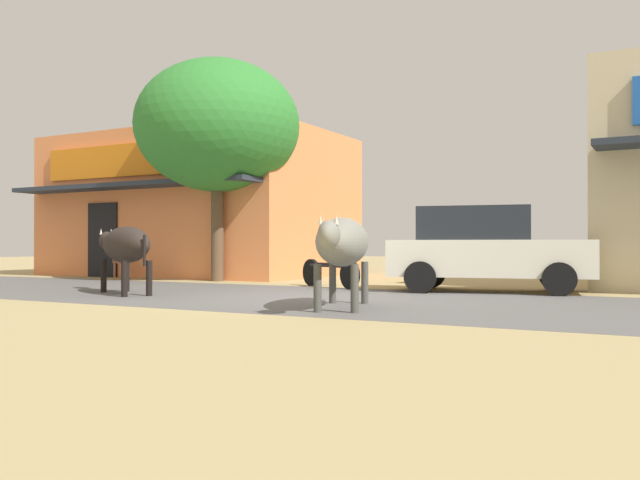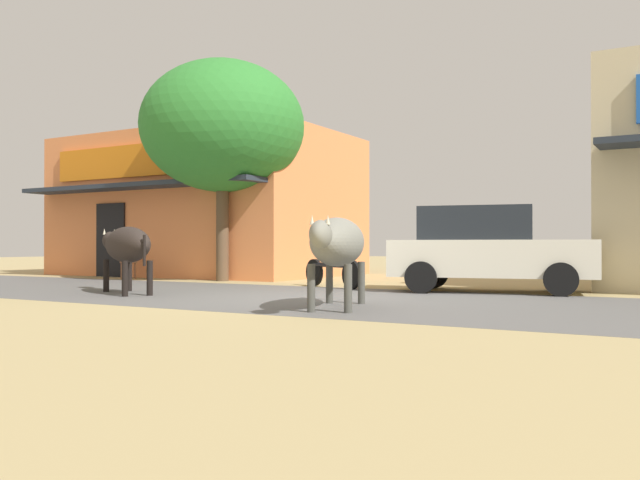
{
  "view_description": "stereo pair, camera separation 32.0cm",
  "coord_description": "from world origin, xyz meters",
  "px_view_note": "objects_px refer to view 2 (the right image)",
  "views": [
    {
      "loc": [
        5.54,
        -9.96,
        0.9
      ],
      "look_at": [
        -0.31,
        0.83,
        1.0
      ],
      "focal_mm": 37.56,
      "sensor_mm": 36.0,
      "label": 1
    },
    {
      "loc": [
        5.82,
        -9.8,
        0.9
      ],
      "look_at": [
        -0.31,
        0.83,
        1.0
      ],
      "focal_mm": 37.56,
      "sensor_mm": 36.0,
      "label": 2
    }
  ],
  "objects_px": {
    "roadside_tree": "(223,127)",
    "parked_motorcycle": "(333,266)",
    "parked_hatchback_car": "(487,248)",
    "cafe_chair_near_tree": "(128,260)",
    "cow_far_dark": "(337,243)",
    "cow_near_brown": "(126,245)"
  },
  "relations": [
    {
      "from": "roadside_tree",
      "to": "parked_motorcycle",
      "type": "distance_m",
      "value": 5.1
    },
    {
      "from": "parked_hatchback_car",
      "to": "cafe_chair_near_tree",
      "type": "height_order",
      "value": "parked_hatchback_car"
    },
    {
      "from": "roadside_tree",
      "to": "cow_far_dark",
      "type": "relative_size",
      "value": 2.04
    },
    {
      "from": "roadside_tree",
      "to": "cow_near_brown",
      "type": "bearing_deg",
      "value": -74.83
    },
    {
      "from": "parked_motorcycle",
      "to": "parked_hatchback_car",
      "type": "bearing_deg",
      "value": 5.56
    },
    {
      "from": "parked_motorcycle",
      "to": "roadside_tree",
      "type": "bearing_deg",
      "value": 166.34
    },
    {
      "from": "parked_motorcycle",
      "to": "cow_far_dark",
      "type": "bearing_deg",
      "value": -60.41
    },
    {
      "from": "cafe_chair_near_tree",
      "to": "cow_far_dark",
      "type": "bearing_deg",
      "value": -27.45
    },
    {
      "from": "parked_hatchback_car",
      "to": "cow_far_dark",
      "type": "relative_size",
      "value": 1.49
    },
    {
      "from": "parked_hatchback_car",
      "to": "cow_near_brown",
      "type": "distance_m",
      "value": 6.85
    },
    {
      "from": "cow_near_brown",
      "to": "parked_motorcycle",
      "type": "bearing_deg",
      "value": 54.42
    },
    {
      "from": "parked_motorcycle",
      "to": "cafe_chair_near_tree",
      "type": "relative_size",
      "value": 1.99
    },
    {
      "from": "roadside_tree",
      "to": "parked_hatchback_car",
      "type": "distance_m",
      "value": 7.56
    },
    {
      "from": "cow_far_dark",
      "to": "roadside_tree",
      "type": "bearing_deg",
      "value": 140.34
    },
    {
      "from": "roadside_tree",
      "to": "cafe_chair_near_tree",
      "type": "height_order",
      "value": "roadside_tree"
    },
    {
      "from": "parked_hatchback_car",
      "to": "roadside_tree",
      "type": "bearing_deg",
      "value": 175.19
    },
    {
      "from": "parked_motorcycle",
      "to": "cafe_chair_near_tree",
      "type": "bearing_deg",
      "value": 175.06
    },
    {
      "from": "parked_hatchback_car",
      "to": "cafe_chair_near_tree",
      "type": "xyz_separation_m",
      "value": [
        -9.84,
        0.26,
        -0.33
      ]
    },
    {
      "from": "cow_near_brown",
      "to": "cafe_chair_near_tree",
      "type": "relative_size",
      "value": 2.72
    },
    {
      "from": "parked_motorcycle",
      "to": "cow_far_dark",
      "type": "xyz_separation_m",
      "value": [
        2.31,
        -4.07,
        0.47
      ]
    },
    {
      "from": "parked_hatchback_car",
      "to": "cow_near_brown",
      "type": "relative_size",
      "value": 1.61
    },
    {
      "from": "cow_far_dark",
      "to": "cafe_chair_near_tree",
      "type": "bearing_deg",
      "value": 152.55
    }
  ]
}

